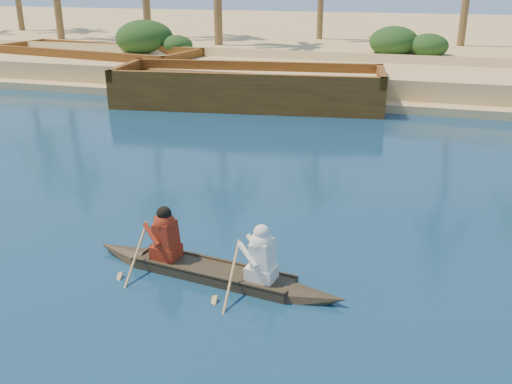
% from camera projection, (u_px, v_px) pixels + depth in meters
% --- Properties ---
extents(sandy_embankment, '(150.00, 51.00, 1.50)m').
position_uv_depth(sandy_embankment, '(485.00, 44.00, 45.60)').
color(sandy_embankment, '#DEB87D').
rests_on(sandy_embankment, ground).
extents(shrub_cluster, '(100.00, 6.00, 2.40)m').
position_uv_depth(shrub_cluster, '(507.00, 62.00, 31.58)').
color(shrub_cluster, '#1C3E16').
rests_on(shrub_cluster, ground).
extents(canoe, '(5.60, 1.50, 1.53)m').
position_uv_depth(canoe, '(212.00, 264.00, 11.34)').
color(canoe, '#372D1E').
rests_on(canoe, ground).
extents(barge_left, '(12.86, 5.94, 2.06)m').
position_uv_depth(barge_left, '(98.00, 64.00, 33.91)').
color(barge_left, brown).
rests_on(barge_left, ground).
extents(barge_mid, '(12.68, 5.67, 2.04)m').
position_uv_depth(barge_mid, '(249.00, 89.00, 26.47)').
color(barge_mid, brown).
rests_on(barge_mid, ground).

